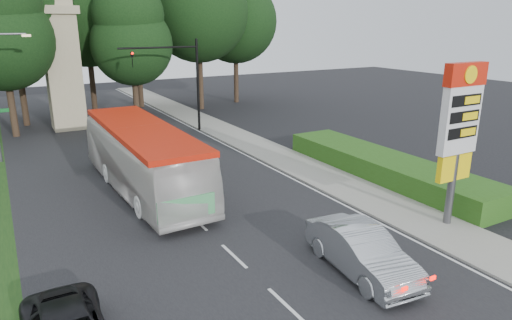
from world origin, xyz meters
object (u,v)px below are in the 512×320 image
transit_bus (143,159)px  monument (63,65)px  traffic_signal_mast (181,73)px  sedan_silver (361,251)px  gas_station_pylon (460,123)px

transit_bus → monument: bearing=91.6°
traffic_signal_mast → monument: monument is taller
transit_bus → sedan_silver: size_ratio=2.50×
monument → transit_bus: bearing=-86.2°
gas_station_pylon → traffic_signal_mast: size_ratio=0.95×
transit_bus → sedan_silver: 12.33m
monument → traffic_signal_mast: bearing=-38.0°
gas_station_pylon → monument: 30.17m
traffic_signal_mast → gas_station_pylon: bearing=-80.9°
traffic_signal_mast → sedan_silver: bearing=-95.8°
gas_station_pylon → monument: monument is taller
gas_station_pylon → monument: size_ratio=0.68×
transit_bus → gas_station_pylon: bearing=-48.3°
traffic_signal_mast → sedan_silver: size_ratio=1.47×
monument → transit_bus: 17.92m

